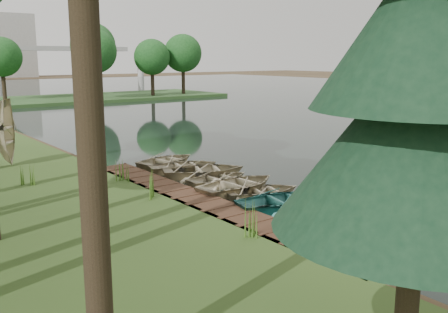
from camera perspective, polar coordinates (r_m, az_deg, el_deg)
ground at (r=19.85m, az=1.42°, el=-5.16°), size 300.00×300.00×0.00m
water at (r=54.81m, az=12.84°, el=5.11°), size 130.00×200.00×0.05m
boardwalk at (r=18.88m, az=-2.38°, el=-5.56°), size 1.60×16.00×0.30m
peninsula at (r=68.03m, az=-20.39°, el=6.00°), size 50.00×14.00×0.45m
far_trees at (r=66.92m, az=-23.53°, el=11.03°), size 45.60×5.60×8.80m
building_a at (r=160.43m, az=-22.78°, el=11.59°), size 10.00×8.00×18.00m
rowboat_0 at (r=16.25m, az=19.39°, el=-8.24°), size 3.25×2.53×0.62m
rowboat_1 at (r=17.16m, az=15.60°, el=-6.66°), size 4.56×3.85×0.80m
rowboat_2 at (r=17.66m, az=11.77°, el=-6.26°), size 3.58×3.06×0.63m
rowboat_3 at (r=18.83m, az=6.82°, el=-4.80°), size 4.16×3.38×0.76m
rowboat_4 at (r=20.29m, az=4.45°, el=-3.73°), size 3.62×3.03×0.64m
rowboat_5 at (r=20.97m, az=1.68°, el=-2.98°), size 4.07×3.03×0.81m
rowboat_6 at (r=22.35m, az=-0.61°, el=-2.31°), size 3.07×2.19×0.64m
rowboat_7 at (r=23.59m, az=-2.30°, el=-1.37°), size 4.70×4.13×0.81m
rowboat_8 at (r=24.77m, az=-4.62°, el=-0.90°), size 4.01×3.31×0.72m
rowboat_9 at (r=26.22m, az=-6.53°, el=-0.27°), size 3.80×3.01×0.71m
stored_rowboat at (r=27.13m, az=-23.27°, el=-0.22°), size 4.09×3.81×0.69m
pine_tree at (r=6.87m, az=21.97°, el=8.61°), size 3.80×3.80×8.14m
reeds_0 at (r=15.07m, az=3.27°, el=-7.08°), size 0.60×0.60×1.14m
reeds_1 at (r=19.23m, az=-8.12°, el=-3.16°), size 0.60×0.60×1.12m
reeds_2 at (r=22.63m, az=-21.48°, el=-1.99°), size 0.60×0.60×0.86m
reeds_3 at (r=22.20m, az=-11.57°, el=-1.56°), size 0.60×0.60×0.95m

